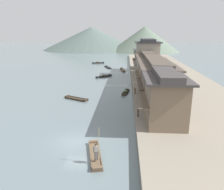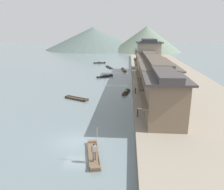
{
  "view_description": "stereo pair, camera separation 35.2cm",
  "coord_description": "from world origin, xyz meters",
  "px_view_note": "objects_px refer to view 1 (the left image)",
  "views": [
    {
      "loc": [
        5.24,
        -20.86,
        11.37
      ],
      "look_at": [
        3.14,
        11.57,
        1.93
      ],
      "focal_mm": 35.28,
      "sensor_mm": 36.0,
      "label": 1
    },
    {
      "loc": [
        5.59,
        -20.84,
        11.37
      ],
      "look_at": [
        3.14,
        11.57,
        1.93
      ],
      "focal_mm": 35.28,
      "sensor_mm": 36.0,
      "label": 2
    }
  ],
  "objects_px": {
    "boat_foreground_poled": "(95,155)",
    "boat_moored_nearest": "(76,99)",
    "boat_moored_second": "(123,70)",
    "house_waterfront_far": "(147,57)",
    "boat_moored_third": "(98,63)",
    "boat_moored_far": "(108,67)",
    "house_waterfront_second": "(159,82)",
    "house_waterfront_tall": "(152,73)",
    "boat_midriver_drifting": "(126,92)",
    "boatman_person": "(96,150)",
    "mooring_post_dock_near": "(138,113)",
    "house_waterfront_end": "(143,58)",
    "mooring_post_dock_mid": "(135,91)",
    "house_waterfront_narrow": "(148,66)",
    "boat_midriver_upstream": "(104,76)",
    "house_waterfront_nearest": "(165,97)"
  },
  "relations": [
    {
      "from": "house_waterfront_nearest",
      "to": "house_waterfront_far",
      "type": "distance_m",
      "value": 31.33
    },
    {
      "from": "boat_midriver_upstream",
      "to": "house_waterfront_second",
      "type": "distance_m",
      "value": 24.91
    },
    {
      "from": "mooring_post_dock_near",
      "to": "mooring_post_dock_mid",
      "type": "height_order",
      "value": "mooring_post_dock_near"
    },
    {
      "from": "house_waterfront_second",
      "to": "boat_moored_second",
      "type": "bearing_deg",
      "value": 100.71
    },
    {
      "from": "boat_moored_far",
      "to": "house_waterfront_far",
      "type": "xyz_separation_m",
      "value": [
        11.16,
        -13.8,
        5.01
      ]
    },
    {
      "from": "boat_moored_far",
      "to": "mooring_post_dock_near",
      "type": "xyz_separation_m",
      "value": [
        7.53,
        -44.07,
        1.21
      ]
    },
    {
      "from": "mooring_post_dock_mid",
      "to": "boat_foreground_poled",
      "type": "bearing_deg",
      "value": -102.89
    },
    {
      "from": "boat_moored_second",
      "to": "house_waterfront_far",
      "type": "bearing_deg",
      "value": -54.11
    },
    {
      "from": "house_waterfront_end",
      "to": "house_waterfront_second",
      "type": "bearing_deg",
      "value": -89.69
    },
    {
      "from": "boat_midriver_drifting",
      "to": "house_waterfront_far",
      "type": "distance_m",
      "value": 17.74
    },
    {
      "from": "house_waterfront_narrow",
      "to": "boat_moored_nearest",
      "type": "bearing_deg",
      "value": -134.31
    },
    {
      "from": "house_waterfront_tall",
      "to": "house_waterfront_end",
      "type": "height_order",
      "value": "same"
    },
    {
      "from": "house_waterfront_nearest",
      "to": "boatman_person",
      "type": "bearing_deg",
      "value": -130.18
    },
    {
      "from": "boat_moored_third",
      "to": "house_waterfront_tall",
      "type": "distance_m",
      "value": 41.69
    },
    {
      "from": "boat_moored_far",
      "to": "house_waterfront_narrow",
      "type": "xyz_separation_m",
      "value": [
        10.73,
        -21.0,
        3.72
      ]
    },
    {
      "from": "house_waterfront_second",
      "to": "house_waterfront_far",
      "type": "relative_size",
      "value": 0.95
    },
    {
      "from": "boatman_person",
      "to": "boat_midriver_drifting",
      "type": "xyz_separation_m",
      "value": [
        2.46,
        23.54,
        -1.2
      ]
    },
    {
      "from": "boat_midriver_drifting",
      "to": "house_waterfront_second",
      "type": "bearing_deg",
      "value": -54.88
    },
    {
      "from": "boat_foreground_poled",
      "to": "boat_moored_nearest",
      "type": "xyz_separation_m",
      "value": [
        -5.74,
        17.67,
        -0.0
      ]
    },
    {
      "from": "boat_moored_nearest",
      "to": "mooring_post_dock_mid",
      "type": "distance_m",
      "value": 10.31
    },
    {
      "from": "boat_midriver_upstream",
      "to": "house_waterfront_narrow",
      "type": "height_order",
      "value": "house_waterfront_narrow"
    },
    {
      "from": "boat_moored_second",
      "to": "house_waterfront_nearest",
      "type": "bearing_deg",
      "value": -81.89
    },
    {
      "from": "boatman_person",
      "to": "house_waterfront_tall",
      "type": "distance_m",
      "value": 25.78
    },
    {
      "from": "boatman_person",
      "to": "boat_moored_far",
      "type": "xyz_separation_m",
      "value": [
        -3.43,
        53.55,
        -1.29
      ]
    },
    {
      "from": "house_waterfront_far",
      "to": "boat_moored_third",
      "type": "bearing_deg",
      "value": 123.55
    },
    {
      "from": "house_waterfront_narrow",
      "to": "mooring_post_dock_mid",
      "type": "relative_size",
      "value": 7.38
    },
    {
      "from": "house_waterfront_nearest",
      "to": "house_waterfront_tall",
      "type": "height_order",
      "value": "same"
    },
    {
      "from": "boat_moored_third",
      "to": "boat_moored_nearest",
      "type": "bearing_deg",
      "value": -87.69
    },
    {
      "from": "boat_moored_nearest",
      "to": "mooring_post_dock_mid",
      "type": "height_order",
      "value": "mooring_post_dock_mid"
    },
    {
      "from": "boat_moored_second",
      "to": "boat_moored_third",
      "type": "bearing_deg",
      "value": 122.1
    },
    {
      "from": "boat_midriver_upstream",
      "to": "mooring_post_dock_near",
      "type": "distance_m",
      "value": 30.02
    },
    {
      "from": "house_waterfront_narrow",
      "to": "mooring_post_dock_near",
      "type": "xyz_separation_m",
      "value": [
        -3.2,
        -23.07,
        -2.51
      ]
    },
    {
      "from": "boatman_person",
      "to": "boat_moored_far",
      "type": "relative_size",
      "value": 0.59
    },
    {
      "from": "house_waterfront_second",
      "to": "house_waterfront_tall",
      "type": "height_order",
      "value": "same"
    },
    {
      "from": "boat_midriver_drifting",
      "to": "house_waterfront_second",
      "type": "xyz_separation_m",
      "value": [
        5.04,
        -7.17,
        3.61
      ]
    },
    {
      "from": "house_waterfront_end",
      "to": "mooring_post_dock_near",
      "type": "bearing_deg",
      "value": -94.83
    },
    {
      "from": "boat_foreground_poled",
      "to": "house_waterfront_narrow",
      "type": "height_order",
      "value": "house_waterfront_narrow"
    },
    {
      "from": "house_waterfront_narrow",
      "to": "boat_foreground_poled",
      "type": "bearing_deg",
      "value": -103.62
    },
    {
      "from": "house_waterfront_end",
      "to": "boat_midriver_drifting",
      "type": "bearing_deg",
      "value": -101.38
    },
    {
      "from": "boatman_person",
      "to": "mooring_post_dock_mid",
      "type": "relative_size",
      "value": 3.13
    },
    {
      "from": "boat_foreground_poled",
      "to": "house_waterfront_second",
      "type": "distance_m",
      "value": 17.43
    },
    {
      "from": "mooring_post_dock_near",
      "to": "house_waterfront_end",
      "type": "bearing_deg",
      "value": 85.17
    },
    {
      "from": "house_waterfront_end",
      "to": "mooring_post_dock_near",
      "type": "relative_size",
      "value": 7.16
    },
    {
      "from": "boat_moored_nearest",
      "to": "house_waterfront_second",
      "type": "height_order",
      "value": "house_waterfront_second"
    },
    {
      "from": "boat_moored_nearest",
      "to": "boat_moored_second",
      "type": "distance_m",
      "value": 30.49
    },
    {
      "from": "house_waterfront_second",
      "to": "house_waterfront_narrow",
      "type": "xyz_separation_m",
      "value": [
        -0.21,
        16.17,
        0.01
      ]
    },
    {
      "from": "house_waterfront_nearest",
      "to": "house_waterfront_end",
      "type": "bearing_deg",
      "value": 89.71
    },
    {
      "from": "boat_foreground_poled",
      "to": "house_waterfront_tall",
      "type": "bearing_deg",
      "value": 71.64
    },
    {
      "from": "boatman_person",
      "to": "boat_midriver_upstream",
      "type": "xyz_separation_m",
      "value": [
        -3.22,
        38.57,
        -1.18
      ]
    },
    {
      "from": "boatman_person",
      "to": "boat_moored_second",
      "type": "bearing_deg",
      "value": 88.3
    }
  ]
}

